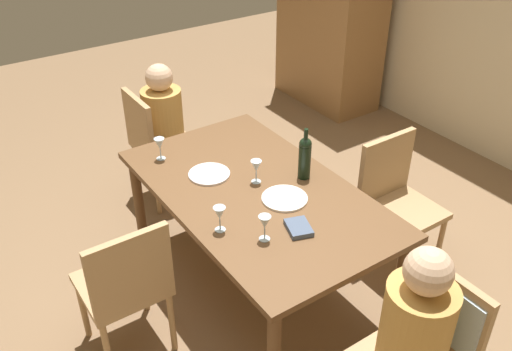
% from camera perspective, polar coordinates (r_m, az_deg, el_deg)
% --- Properties ---
extents(ground_plane, '(10.00, 10.00, 0.00)m').
position_cam_1_polar(ground_plane, '(3.78, -0.00, -10.87)').
color(ground_plane, '#846647').
extents(dining_table, '(1.75, 1.02, 0.75)m').
position_cam_1_polar(dining_table, '(3.35, -0.00, -2.59)').
color(dining_table, brown).
rests_on(dining_table, ground_plane).
extents(chair_right_end, '(0.44, 0.46, 0.92)m').
position_cam_1_polar(chair_right_end, '(2.79, 17.45, -15.27)').
color(chair_right_end, tan).
rests_on(chair_right_end, ground_plane).
extents(chair_left_end, '(0.44, 0.44, 0.92)m').
position_cam_1_polar(chair_left_end, '(4.33, -10.36, 3.60)').
color(chair_left_end, tan).
rests_on(chair_left_end, ground_plane).
extents(chair_near, '(0.44, 0.44, 0.92)m').
position_cam_1_polar(chair_near, '(3.07, -13.20, -10.74)').
color(chair_near, tan).
rests_on(chair_near, ground_plane).
extents(chair_far_right, '(0.44, 0.44, 0.92)m').
position_cam_1_polar(chair_far_right, '(3.74, 14.09, -1.99)').
color(chair_far_right, tan).
rests_on(chair_far_right, ground_plane).
extents(person_woman_host, '(0.31, 0.36, 1.15)m').
position_cam_1_polar(person_woman_host, '(2.66, 15.53, -15.79)').
color(person_woman_host, '#33333D').
rests_on(person_woman_host, ground_plane).
extents(person_man_bearded, '(0.30, 0.35, 1.13)m').
position_cam_1_polar(person_man_bearded, '(4.32, -9.16, 5.40)').
color(person_man_bearded, '#33333D').
rests_on(person_man_bearded, ground_plane).
extents(wine_bottle_tall_green, '(0.08, 0.08, 0.33)m').
position_cam_1_polar(wine_bottle_tall_green, '(3.36, 5.03, 1.96)').
color(wine_bottle_tall_green, black).
rests_on(wine_bottle_tall_green, dining_table).
extents(wine_glass_near_left, '(0.07, 0.07, 0.15)m').
position_cam_1_polar(wine_glass_near_left, '(2.94, -3.76, -3.97)').
color(wine_glass_near_left, silver).
rests_on(wine_glass_near_left, dining_table).
extents(wine_glass_centre, '(0.07, 0.07, 0.15)m').
position_cam_1_polar(wine_glass_centre, '(3.61, -9.87, 3.16)').
color(wine_glass_centre, silver).
rests_on(wine_glass_centre, dining_table).
extents(wine_glass_near_right, '(0.07, 0.07, 0.15)m').
position_cam_1_polar(wine_glass_near_right, '(3.32, 0.02, 0.88)').
color(wine_glass_near_right, silver).
rests_on(wine_glass_near_right, dining_table).
extents(wine_glass_far, '(0.07, 0.07, 0.15)m').
position_cam_1_polar(wine_glass_far, '(2.87, 0.90, -4.90)').
color(wine_glass_far, silver).
rests_on(wine_glass_far, dining_table).
extents(dinner_plate_host, '(0.27, 0.27, 0.01)m').
position_cam_1_polar(dinner_plate_host, '(3.22, 2.95, -2.36)').
color(dinner_plate_host, white).
rests_on(dinner_plate_host, dining_table).
extents(dinner_plate_guest_left, '(0.26, 0.26, 0.01)m').
position_cam_1_polar(dinner_plate_guest_left, '(3.45, -4.83, 0.14)').
color(dinner_plate_guest_left, white).
rests_on(dinner_plate_guest_left, dining_table).
extents(folded_napkin, '(0.19, 0.16, 0.03)m').
position_cam_1_polar(folded_napkin, '(2.99, 4.40, -5.37)').
color(folded_napkin, '#4C5B75').
rests_on(folded_napkin, dining_table).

